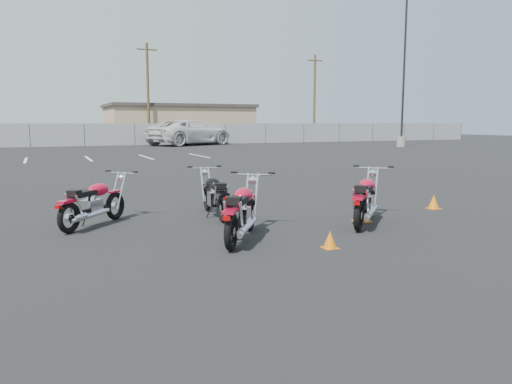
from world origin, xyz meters
name	(u,v)px	position (x,y,z in m)	size (l,w,h in m)	color
ground	(259,236)	(0.00, 0.00, 0.00)	(120.00, 120.00, 0.00)	black
motorcycle_front_red	(93,203)	(-2.44, 1.92, 0.42)	(1.56, 1.63, 0.93)	black
motorcycle_second_black	(215,195)	(-0.11, 1.95, 0.43)	(0.75, 1.94, 0.95)	black
motorcycle_third_red	(242,212)	(-0.37, -0.15, 0.46)	(1.48, 1.91, 1.01)	black
motorcycle_rear_red	(366,199)	(2.20, 0.13, 0.46)	(1.72, 1.76, 1.01)	black
training_cone_near	(362,212)	(2.30, 0.36, 0.18)	(0.30, 0.30, 0.36)	orange
training_cone_far	(434,202)	(4.57, 0.92, 0.15)	(0.26, 0.26, 0.31)	orange
training_cone_extra	(330,239)	(0.65, -1.16, 0.13)	(0.22, 0.22, 0.27)	orange
light_pole_east	(403,106)	(22.60, 23.95, 3.13)	(0.80, 0.70, 11.60)	gray
chainlink_fence	(84,135)	(0.00, 35.00, 0.90)	(80.06, 0.06, 1.80)	gray
tan_building_east	(178,123)	(10.00, 44.00, 1.86)	(14.40, 9.40, 3.70)	tan
utility_pole_c	(148,91)	(6.00, 39.00, 4.69)	(1.80, 0.24, 9.00)	#41321E
utility_pole_d	(314,96)	(24.00, 40.00, 4.69)	(1.80, 0.24, 9.00)	#41321E
parking_line_stripes	(58,159)	(-2.50, 20.00, 0.00)	(15.12, 4.00, 0.01)	silver
white_van	(190,125)	(8.30, 33.39, 1.66)	(8.71, 3.48, 3.31)	silver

